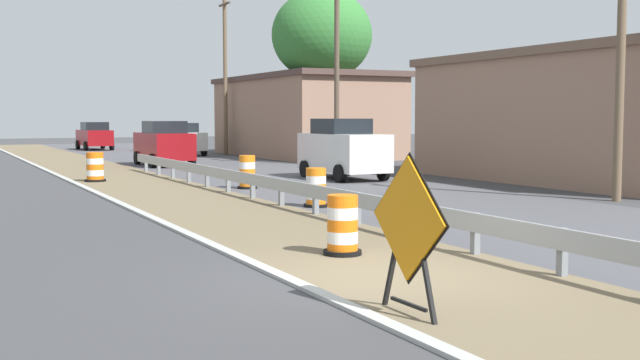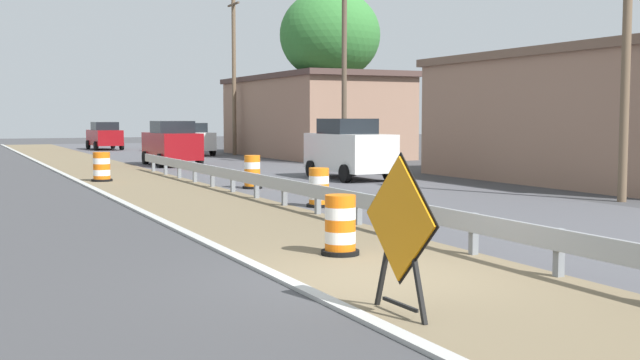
# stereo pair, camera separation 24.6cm
# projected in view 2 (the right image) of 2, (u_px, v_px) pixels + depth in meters

# --- Properties ---
(ground_plane) EXTENTS (160.00, 160.00, 0.00)m
(ground_plane) POSITION_uv_depth(u_px,v_px,m) (377.00, 278.00, 11.30)
(ground_plane) COLOR #3D3D3F
(median_dirt_strip) EXTENTS (3.77, 120.00, 0.01)m
(median_dirt_strip) POSITION_uv_depth(u_px,v_px,m) (418.00, 274.00, 11.60)
(median_dirt_strip) COLOR #706047
(median_dirt_strip) RESTS_ON ground
(curb_near_edge) EXTENTS (0.20, 120.00, 0.11)m
(curb_near_edge) POSITION_uv_depth(u_px,v_px,m) (294.00, 286.00, 10.75)
(curb_near_edge) COLOR #ADADA8
(curb_near_edge) RESTS_ON ground
(guardrail_median) EXTENTS (0.18, 42.67, 0.71)m
(guardrail_median) POSITION_uv_depth(u_px,v_px,m) (406.00, 211.00, 14.99)
(guardrail_median) COLOR #999EA3
(guardrail_median) RESTS_ON ground
(warning_sign_diamond) EXTENTS (0.09, 1.54, 1.90)m
(warning_sign_diamond) POSITION_uv_depth(u_px,v_px,m) (400.00, 226.00, 9.13)
(warning_sign_diamond) COLOR black
(warning_sign_diamond) RESTS_ON ground
(traffic_barrel_nearest) EXTENTS (0.64, 0.64, 1.00)m
(traffic_barrel_nearest) POSITION_uv_depth(u_px,v_px,m) (340.00, 228.00, 13.17)
(traffic_barrel_nearest) COLOR orange
(traffic_barrel_nearest) RESTS_ON ground
(traffic_barrel_close) EXTENTS (0.64, 0.64, 1.00)m
(traffic_barrel_close) POSITION_uv_depth(u_px,v_px,m) (319.00, 189.00, 20.18)
(traffic_barrel_close) COLOR orange
(traffic_barrel_close) RESTS_ON ground
(traffic_barrel_mid) EXTENTS (0.64, 0.64, 1.07)m
(traffic_barrel_mid) POSITION_uv_depth(u_px,v_px,m) (252.00, 174.00, 25.36)
(traffic_barrel_mid) COLOR orange
(traffic_barrel_mid) RESTS_ON ground
(traffic_barrel_far) EXTENTS (0.74, 0.74, 1.04)m
(traffic_barrel_far) POSITION_uv_depth(u_px,v_px,m) (102.00, 168.00, 28.22)
(traffic_barrel_far) COLOR orange
(traffic_barrel_far) RESTS_ON ground
(car_lead_near_lane) EXTENTS (2.06, 4.19, 1.94)m
(car_lead_near_lane) POSITION_uv_depth(u_px,v_px,m) (105.00, 136.00, 55.43)
(car_lead_near_lane) COLOR maroon
(car_lead_near_lane) RESTS_ON ground
(car_trailing_near_lane) EXTENTS (2.13, 4.22, 1.93)m
(car_trailing_near_lane) POSITION_uv_depth(u_px,v_px,m) (190.00, 139.00, 47.60)
(car_trailing_near_lane) COLOR silver
(car_trailing_near_lane) RESTS_ON ground
(car_lead_far_lane) EXTENTS (2.06, 4.37, 2.10)m
(car_lead_far_lane) POSITION_uv_depth(u_px,v_px,m) (172.00, 143.00, 37.32)
(car_lead_far_lane) COLOR maroon
(car_lead_far_lane) RESTS_ON ground
(car_mid_far_lane) EXTENTS (2.01, 4.24, 2.23)m
(car_mid_far_lane) POSITION_uv_depth(u_px,v_px,m) (349.00, 149.00, 29.26)
(car_mid_far_lane) COLOR silver
(car_mid_far_lane) RESTS_ON ground
(roadside_shop_near) EXTENTS (6.63, 12.75, 4.61)m
(roadside_shop_near) POSITION_uv_depth(u_px,v_px,m) (592.00, 116.00, 28.01)
(roadside_shop_near) COLOR #93705B
(roadside_shop_near) RESTS_ON ground
(roadside_shop_far) EXTENTS (6.59, 13.89, 4.69)m
(roadside_shop_far) POSITION_uv_depth(u_px,v_px,m) (311.00, 116.00, 46.36)
(roadside_shop_far) COLOR #93705B
(roadside_shop_far) RESTS_ON ground
(utility_pole_near) EXTENTS (0.24, 1.80, 8.14)m
(utility_pole_near) POSITION_uv_depth(u_px,v_px,m) (626.00, 44.00, 21.11)
(utility_pole_near) COLOR brown
(utility_pole_near) RESTS_ON ground
(utility_pole_mid) EXTENTS (0.24, 1.80, 8.55)m
(utility_pole_mid) POSITION_uv_depth(u_px,v_px,m) (344.00, 71.00, 36.88)
(utility_pole_mid) COLOR brown
(utility_pole_mid) RESTS_ON ground
(utility_pole_far) EXTENTS (0.24, 1.80, 9.46)m
(utility_pole_far) POSITION_uv_depth(u_px,v_px,m) (234.00, 73.00, 47.33)
(utility_pole_far) COLOR brown
(utility_pole_far) RESTS_ON ground
(tree_roadside) EXTENTS (5.32, 5.32, 9.00)m
(tree_roadside) POSITION_uv_depth(u_px,v_px,m) (330.00, 35.00, 41.85)
(tree_roadside) COLOR brown
(tree_roadside) RESTS_ON ground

